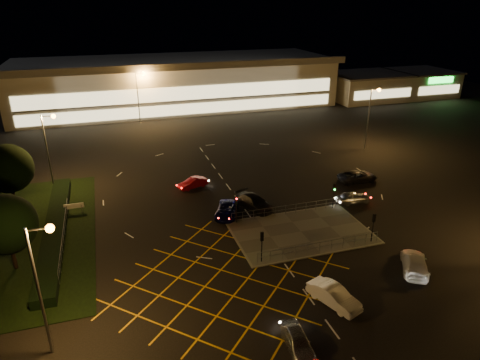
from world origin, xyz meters
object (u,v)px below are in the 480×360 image
object	(u,v)px
car_near_silver	(298,341)
car_east_grey	(358,176)
signal_nw	(236,204)
car_left_blue	(227,210)
car_approach_white	(415,263)
car_far_dkgrey	(254,202)
car_right_silver	(353,197)
car_queue_white	(334,296)
signal_se	(374,222)
signal_sw	(262,241)
car_circ_red	(193,183)
signal_ne	(334,191)

from	to	relation	value
car_near_silver	car_east_grey	bearing A→B (deg)	55.05
car_near_silver	signal_nw	bearing A→B (deg)	90.21
car_left_blue	signal_nw	bearing A→B (deg)	-53.01
car_left_blue	car_approach_white	size ratio (longest dim) A/B	0.95
car_far_dkgrey	car_right_silver	bearing A→B (deg)	-31.62
car_near_silver	car_queue_white	xyz separation A→B (m)	(4.87, 3.59, 0.09)
car_approach_white	signal_se	bearing A→B (deg)	-48.34
car_east_grey	car_right_silver	bearing A→B (deg)	143.44
car_queue_white	car_left_blue	distance (m)	18.04
signal_se	car_east_grey	world-z (taller)	signal_se
signal_sw	car_far_dkgrey	xyz separation A→B (m)	(3.18, 10.99, -1.58)
signal_sw	car_far_dkgrey	size ratio (longest dim) A/B	0.58
car_circ_red	car_far_dkgrey	bearing A→B (deg)	14.57
signal_se	car_near_silver	size ratio (longest dim) A/B	0.78
signal_se	signal_nw	distance (m)	14.41
signal_sw	car_approach_white	size ratio (longest dim) A/B	0.60
car_circ_red	signal_ne	bearing A→B (deg)	32.06
signal_se	car_circ_red	world-z (taller)	signal_se
signal_se	car_circ_red	size ratio (longest dim) A/B	0.79
car_east_grey	signal_nw	bearing A→B (deg)	108.02
car_east_grey	signal_se	bearing A→B (deg)	152.70
signal_ne	car_near_silver	world-z (taller)	signal_ne
signal_se	car_queue_white	xyz separation A→B (m)	(-8.47, -7.37, -1.59)
signal_ne	car_near_silver	bearing A→B (deg)	-125.14
signal_se	signal_ne	bearing A→B (deg)	-90.00
car_queue_white	car_east_grey	size ratio (longest dim) A/B	0.87
car_far_dkgrey	car_approach_white	size ratio (longest dim) A/B	1.04
car_left_blue	car_right_silver	distance (m)	15.72
car_far_dkgrey	car_circ_red	world-z (taller)	car_far_dkgrey
car_east_grey	car_approach_white	size ratio (longest dim) A/B	1.04
car_queue_white	car_east_grey	distance (m)	26.89
signal_nw	car_queue_white	size ratio (longest dim) A/B	0.67
car_left_blue	car_right_silver	bearing A→B (deg)	18.95
signal_se	car_queue_white	bearing A→B (deg)	41.05
signal_nw	signal_sw	bearing A→B (deg)	-90.00
car_queue_white	car_east_grey	bearing A→B (deg)	32.92
car_east_grey	car_approach_white	bearing A→B (deg)	161.80
car_right_silver	car_left_blue	bearing A→B (deg)	85.92
signal_sw	signal_se	distance (m)	12.00
signal_nw	car_right_silver	world-z (taller)	signal_nw
car_far_dkgrey	car_circ_red	distance (m)	9.99
signal_nw	car_far_dkgrey	bearing A→B (deg)	43.36
signal_sw	car_near_silver	xyz separation A→B (m)	(-1.34, -10.96, -1.68)
car_near_silver	car_queue_white	distance (m)	6.05
signal_nw	signal_se	bearing A→B (deg)	-33.65
car_queue_white	car_east_grey	world-z (taller)	car_queue_white
car_queue_white	car_far_dkgrey	world-z (taller)	car_far_dkgrey
car_left_blue	car_approach_white	xyz separation A→B (m)	(13.41, -15.68, 0.07)
car_queue_white	car_right_silver	bearing A→B (deg)	33.02
car_approach_white	signal_sw	bearing A→B (deg)	9.21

